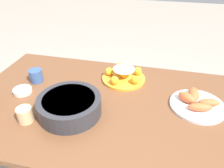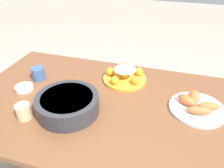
{
  "view_description": "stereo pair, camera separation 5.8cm",
  "coord_description": "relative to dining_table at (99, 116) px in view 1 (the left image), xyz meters",
  "views": [
    {
      "loc": [
        -0.28,
        0.87,
        1.46
      ],
      "look_at": [
        -0.04,
        -0.12,
        0.79
      ],
      "focal_mm": 35.0,
      "sensor_mm": 36.0,
      "label": 1
    },
    {
      "loc": [
        -0.34,
        0.86,
        1.46
      ],
      "look_at": [
        -0.04,
        -0.12,
        0.79
      ],
      "focal_mm": 35.0,
      "sensor_mm": 36.0,
      "label": 2
    }
  ],
  "objects": [
    {
      "name": "dining_table",
      "position": [
        0.0,
        0.0,
        0.0
      ],
      "size": [
        1.4,
        0.89,
        0.75
      ],
      "color": "brown",
      "rests_on": "ground_plane"
    },
    {
      "name": "cup_near",
      "position": [
        0.42,
        -0.11,
        0.14
      ],
      "size": [
        0.08,
        0.08,
        0.08
      ],
      "color": "#38568E",
      "rests_on": "dining_table"
    },
    {
      "name": "serving_bowl",
      "position": [
        0.11,
        0.12,
        0.15
      ],
      "size": [
        0.31,
        0.31,
        0.09
      ],
      "color": "#2D2D33",
      "rests_on": "dining_table"
    },
    {
      "name": "cup_far",
      "position": [
        0.29,
        0.22,
        0.13
      ],
      "size": [
        0.07,
        0.07,
        0.07
      ],
      "color": "#DBB27F",
      "rests_on": "dining_table"
    },
    {
      "name": "seafood_platter",
      "position": [
        -0.5,
        -0.08,
        0.12
      ],
      "size": [
        0.28,
        0.28,
        0.06
      ],
      "color": "silver",
      "rests_on": "dining_table"
    },
    {
      "name": "sauce_bowl",
      "position": [
        0.44,
        0.02,
        0.11
      ],
      "size": [
        0.1,
        0.1,
        0.02
      ],
      "color": "silver",
      "rests_on": "dining_table"
    },
    {
      "name": "cake_plate",
      "position": [
        -0.08,
        -0.25,
        0.13
      ],
      "size": [
        0.26,
        0.26,
        0.08
      ],
      "color": "gold",
      "rests_on": "dining_table"
    }
  ]
}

